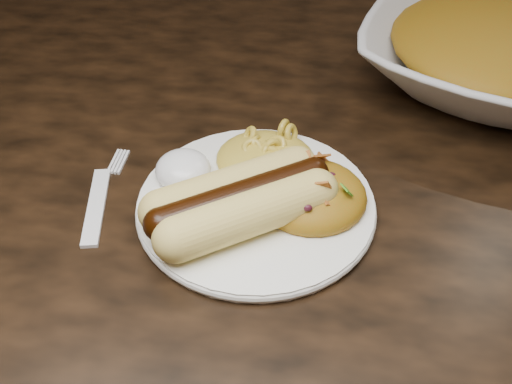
# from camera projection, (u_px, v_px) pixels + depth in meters

# --- Properties ---
(table) EXTENTS (1.60, 0.90, 0.75)m
(table) POSITION_uv_depth(u_px,v_px,m) (223.00, 172.00, 0.73)
(table) COLOR black
(table) RESTS_ON floor
(plate) EXTENTS (0.27, 0.27, 0.01)m
(plate) POSITION_uv_depth(u_px,v_px,m) (256.00, 205.00, 0.54)
(plate) COLOR white
(plate) RESTS_ON table
(hotdog) EXTENTS (0.13, 0.14, 0.04)m
(hotdog) POSITION_uv_depth(u_px,v_px,m) (240.00, 200.00, 0.51)
(hotdog) COLOR #F6DD69
(hotdog) RESTS_ON plate
(mac_and_cheese) EXTENTS (0.11, 0.10, 0.04)m
(mac_and_cheese) POSITION_uv_depth(u_px,v_px,m) (266.00, 148.00, 0.57)
(mac_and_cheese) COLOR gold
(mac_and_cheese) RESTS_ON plate
(sour_cream) EXTENTS (0.06, 0.06, 0.03)m
(sour_cream) POSITION_uv_depth(u_px,v_px,m) (182.00, 163.00, 0.55)
(sour_cream) COLOR white
(sour_cream) RESTS_ON plate
(taco_salad) EXTENTS (0.10, 0.10, 0.04)m
(taco_salad) POSITION_uv_depth(u_px,v_px,m) (311.00, 187.00, 0.53)
(taco_salad) COLOR #BC3800
(taco_salad) RESTS_ON plate
(fork) EXTENTS (0.05, 0.13, 0.00)m
(fork) POSITION_uv_depth(u_px,v_px,m) (96.00, 206.00, 0.55)
(fork) COLOR white
(fork) RESTS_ON table
(serving_bowl) EXTENTS (0.38, 0.38, 0.07)m
(serving_bowl) POSITION_uv_depth(u_px,v_px,m) (495.00, 57.00, 0.68)
(serving_bowl) COLOR silver
(serving_bowl) RESTS_ON table
(bowl_filling) EXTENTS (0.28, 0.28, 0.06)m
(bowl_filling) POSITION_uv_depth(u_px,v_px,m) (498.00, 46.00, 0.67)
(bowl_filling) COLOR #BC3800
(bowl_filling) RESTS_ON serving_bowl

